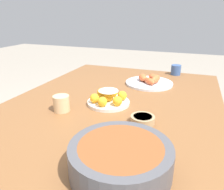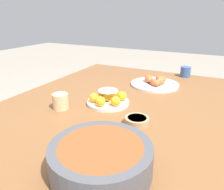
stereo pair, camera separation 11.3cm
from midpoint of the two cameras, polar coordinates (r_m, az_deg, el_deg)
name	(u,v)px [view 1 (the left image)]	position (r m, az deg, el deg)	size (l,w,h in m)	color
dining_table	(115,114)	(1.20, -1.84, -5.02)	(1.43, 1.08, 0.73)	brown
cake_plate	(109,99)	(1.11, -3.82, -1.03)	(0.22, 0.22, 0.08)	silver
serving_bowl	(120,158)	(0.65, -2.90, -16.21)	(0.30, 0.30, 0.09)	#4C4C51
sauce_bowl	(143,119)	(0.93, 4.56, -6.44)	(0.10, 0.10, 0.03)	tan
seafood_platter	(150,81)	(1.44, 7.62, 3.52)	(0.30, 0.30, 0.06)	silver
cup_near	(61,103)	(1.07, -16.05, -2.19)	(0.08, 0.08, 0.08)	#DBB27F
cup_far	(176,70)	(1.69, 14.53, 6.34)	(0.07, 0.07, 0.07)	#38568E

